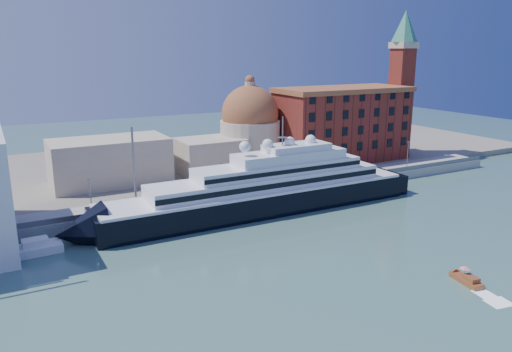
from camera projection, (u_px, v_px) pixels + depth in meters
ground at (290, 251)px, 93.64m from camera, size 400.00×400.00×0.00m
quay at (216, 198)px, 122.32m from camera, size 180.00×10.00×2.50m
land at (164, 166)px, 157.34m from camera, size 260.00×72.00×2.00m
quay_fence at (224, 196)px, 118.03m from camera, size 180.00×0.10×1.20m
superyacht at (251, 195)px, 113.95m from camera, size 85.86×11.90×25.66m
service_barge at (24, 251)px, 91.38m from camera, size 13.82×5.31×3.05m
water_taxi at (467, 279)px, 80.59m from camera, size 2.92×6.20×2.83m
warehouse at (342, 124)px, 158.50m from camera, size 43.00×19.00×23.25m
campanile at (402, 74)px, 165.84m from camera, size 8.40×8.40×47.00m
church at (202, 142)px, 143.09m from camera, size 66.00×18.00×25.50m
lamp_posts at (167, 172)px, 112.89m from camera, size 120.80×2.40×18.00m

